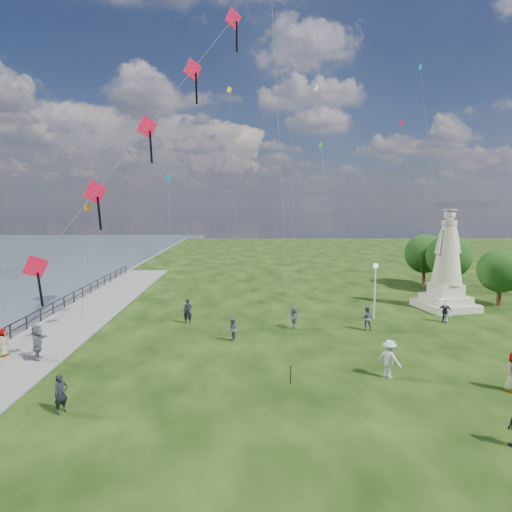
{
  "coord_description": "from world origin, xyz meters",
  "views": [
    {
      "loc": [
        -1.63,
        -16.28,
        8.42
      ],
      "look_at": [
        -1.0,
        8.0,
        5.5
      ],
      "focal_mm": 30.0,
      "sensor_mm": 36.0,
      "label": 1
    }
  ],
  "objects_px": {
    "statue": "(447,272)",
    "lamppost": "(375,279)",
    "person_2": "(389,359)",
    "person_6": "(188,311)",
    "person_11": "(294,318)",
    "person_8": "(446,312)",
    "person_10": "(3,344)",
    "person_0": "(61,394)",
    "person_7": "(367,318)",
    "person_9": "(445,311)",
    "person_5": "(38,344)",
    "person_1": "(232,330)"
  },
  "relations": [
    {
      "from": "statue",
      "to": "lamppost",
      "type": "bearing_deg",
      "value": -167.02
    },
    {
      "from": "statue",
      "to": "person_2",
      "type": "height_order",
      "value": "statue"
    },
    {
      "from": "person_6",
      "to": "person_11",
      "type": "height_order",
      "value": "person_6"
    },
    {
      "from": "person_6",
      "to": "person_8",
      "type": "relative_size",
      "value": 1.16
    },
    {
      "from": "person_11",
      "to": "person_10",
      "type": "bearing_deg",
      "value": -70.03
    },
    {
      "from": "person_11",
      "to": "person_8",
      "type": "bearing_deg",
      "value": 99.75
    },
    {
      "from": "statue",
      "to": "person_11",
      "type": "xyz_separation_m",
      "value": [
        -12.96,
        -5.36,
        -2.27
      ]
    },
    {
      "from": "person_6",
      "to": "person_8",
      "type": "xyz_separation_m",
      "value": [
        18.49,
        -0.14,
        -0.12
      ]
    },
    {
      "from": "person_0",
      "to": "person_6",
      "type": "relative_size",
      "value": 0.91
    },
    {
      "from": "lamppost",
      "to": "person_7",
      "type": "distance_m",
      "value": 3.85
    },
    {
      "from": "person_2",
      "to": "person_8",
      "type": "relative_size",
      "value": 1.23
    },
    {
      "from": "person_7",
      "to": "lamppost",
      "type": "bearing_deg",
      "value": -104.55
    },
    {
      "from": "statue",
      "to": "person_0",
      "type": "distance_m",
      "value": 29.28
    },
    {
      "from": "person_9",
      "to": "person_11",
      "type": "height_order",
      "value": "person_9"
    },
    {
      "from": "statue",
      "to": "person_7",
      "type": "height_order",
      "value": "statue"
    },
    {
      "from": "statue",
      "to": "person_11",
      "type": "bearing_deg",
      "value": -167.88
    },
    {
      "from": "lamppost",
      "to": "person_2",
      "type": "xyz_separation_m",
      "value": [
        -2.55,
        -10.84,
        -2.05
      ]
    },
    {
      "from": "person_5",
      "to": "person_9",
      "type": "relative_size",
      "value": 1.21
    },
    {
      "from": "lamppost",
      "to": "person_10",
      "type": "bearing_deg",
      "value": -161.7
    },
    {
      "from": "lamppost",
      "to": "statue",
      "type": "bearing_deg",
      "value": 23.31
    },
    {
      "from": "person_2",
      "to": "person_10",
      "type": "bearing_deg",
      "value": 35.31
    },
    {
      "from": "person_1",
      "to": "lamppost",
      "type": "bearing_deg",
      "value": 91.8
    },
    {
      "from": "person_2",
      "to": "person_9",
      "type": "distance_m",
      "value": 12.22
    },
    {
      "from": "person_5",
      "to": "person_10",
      "type": "relative_size",
      "value": 1.21
    },
    {
      "from": "statue",
      "to": "person_9",
      "type": "relative_size",
      "value": 5.12
    },
    {
      "from": "person_2",
      "to": "lamppost",
      "type": "bearing_deg",
      "value": -58.88
    },
    {
      "from": "person_1",
      "to": "person_11",
      "type": "xyz_separation_m",
      "value": [
        4.12,
        2.64,
        0.04
      ]
    },
    {
      "from": "person_6",
      "to": "person_7",
      "type": "bearing_deg",
      "value": -7.43
    },
    {
      "from": "statue",
      "to": "person_0",
      "type": "relative_size",
      "value": 5.0
    },
    {
      "from": "person_1",
      "to": "person_6",
      "type": "height_order",
      "value": "person_6"
    },
    {
      "from": "person_8",
      "to": "person_5",
      "type": "bearing_deg",
      "value": -105.19
    },
    {
      "from": "statue",
      "to": "person_8",
      "type": "height_order",
      "value": "statue"
    },
    {
      "from": "person_6",
      "to": "person_11",
      "type": "relative_size",
      "value": 1.13
    },
    {
      "from": "person_5",
      "to": "person_7",
      "type": "relative_size",
      "value": 1.14
    },
    {
      "from": "person_0",
      "to": "person_2",
      "type": "relative_size",
      "value": 0.86
    },
    {
      "from": "person_7",
      "to": "person_8",
      "type": "relative_size",
      "value": 1.09
    },
    {
      "from": "statue",
      "to": "person_6",
      "type": "height_order",
      "value": "statue"
    },
    {
      "from": "person_0",
      "to": "lamppost",
      "type": "bearing_deg",
      "value": -14.95
    },
    {
      "from": "person_6",
      "to": "person_9",
      "type": "bearing_deg",
      "value": 0.98
    },
    {
      "from": "person_2",
      "to": "person_6",
      "type": "bearing_deg",
      "value": 2.82
    },
    {
      "from": "person_2",
      "to": "person_10",
      "type": "relative_size",
      "value": 1.2
    },
    {
      "from": "person_1",
      "to": "person_9",
      "type": "relative_size",
      "value": 0.94
    },
    {
      "from": "person_0",
      "to": "person_2",
      "type": "height_order",
      "value": "person_2"
    },
    {
      "from": "person_1",
      "to": "person_11",
      "type": "bearing_deg",
      "value": 98.27
    },
    {
      "from": "person_6",
      "to": "person_7",
      "type": "relative_size",
      "value": 1.06
    },
    {
      "from": "person_6",
      "to": "person_8",
      "type": "bearing_deg",
      "value": 0.82
    },
    {
      "from": "person_10",
      "to": "lamppost",
      "type": "bearing_deg",
      "value": -77.64
    },
    {
      "from": "lamppost",
      "to": "person_2",
      "type": "distance_m",
      "value": 11.32
    },
    {
      "from": "person_10",
      "to": "person_2",
      "type": "bearing_deg",
      "value": -104.99
    },
    {
      "from": "person_6",
      "to": "person_1",
      "type": "bearing_deg",
      "value": -50.12
    }
  ]
}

